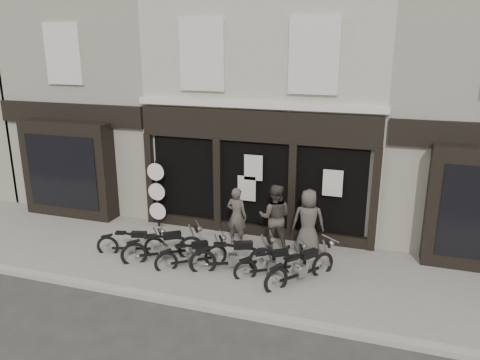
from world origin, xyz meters
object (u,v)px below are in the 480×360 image
(motorcycle_1, at_px, (164,249))
(motorcycle_4, at_px, (271,265))
(motorcycle_0, at_px, (132,245))
(advert_sign_post, at_px, (157,197))
(motorcycle_3, at_px, (234,259))
(motorcycle_2, at_px, (192,257))
(man_left, at_px, (237,216))
(man_centre, at_px, (275,217))
(man_right, at_px, (308,221))
(motorcycle_5, at_px, (301,270))

(motorcycle_1, bearing_deg, motorcycle_4, -32.43)
(motorcycle_0, xyz_separation_m, advert_sign_post, (-0.24, 2.00, 0.74))
(motorcycle_1, bearing_deg, motorcycle_3, -33.36)
(motorcycle_0, bearing_deg, motorcycle_3, -16.30)
(motorcycle_1, relative_size, advert_sign_post, 0.86)
(motorcycle_2, relative_size, man_left, 0.98)
(motorcycle_0, height_order, motorcycle_4, motorcycle_0)
(man_centre, distance_m, man_right, 0.93)
(man_right, relative_size, advert_sign_post, 0.79)
(motorcycle_5, bearing_deg, advert_sign_post, 105.89)
(motorcycle_4, xyz_separation_m, advert_sign_post, (-4.21, 1.98, 0.74))
(motorcycle_0, distance_m, motorcycle_1, 1.00)
(man_centre, relative_size, man_right, 1.05)
(man_left, bearing_deg, motorcycle_2, 77.54)
(motorcycle_0, bearing_deg, advert_sign_post, 81.35)
(motorcycle_4, height_order, man_right, man_right)
(motorcycle_0, relative_size, motorcycle_4, 1.11)
(advert_sign_post, bearing_deg, motorcycle_3, -35.51)
(motorcycle_5, relative_size, man_left, 1.08)
(motorcycle_1, distance_m, motorcycle_5, 3.74)
(man_right, bearing_deg, motorcycle_5, 85.87)
(motorcycle_0, xyz_separation_m, motorcycle_2, (1.88, -0.16, -0.00))
(motorcycle_4, xyz_separation_m, man_left, (-1.44, 1.52, 0.60))
(man_left, xyz_separation_m, man_centre, (1.12, 0.02, 0.09))
(motorcycle_0, xyz_separation_m, motorcycle_5, (4.74, -0.07, 0.04))
(motorcycle_2, height_order, motorcycle_5, motorcycle_5)
(motorcycle_2, xyz_separation_m, advert_sign_post, (-2.13, 2.17, 0.74))
(motorcycle_5, distance_m, man_right, 1.84)
(motorcycle_0, relative_size, motorcycle_5, 1.04)
(motorcycle_3, height_order, motorcycle_4, motorcycle_3)
(motorcycle_5, bearing_deg, motorcycle_3, 127.51)
(motorcycle_0, bearing_deg, motorcycle_4, -15.28)
(motorcycle_1, relative_size, man_right, 1.08)
(motorcycle_2, height_order, man_centre, man_centre)
(motorcycle_2, relative_size, motorcycle_3, 0.79)
(motorcycle_2, bearing_deg, man_centre, 7.41)
(motorcycle_1, bearing_deg, man_right, -8.18)
(motorcycle_0, relative_size, man_left, 1.12)
(motorcycle_1, distance_m, motorcycle_3, 1.99)
(motorcycle_1, xyz_separation_m, man_centre, (2.65, 1.62, 0.64))
(man_right, xyz_separation_m, advert_sign_post, (-4.82, 0.34, 0.08))
(motorcycle_1, distance_m, motorcycle_4, 2.97)
(man_left, distance_m, man_centre, 1.12)
(motorcycle_1, bearing_deg, motorcycle_2, -40.78)
(motorcycle_1, relative_size, motorcycle_5, 1.06)
(man_centre, xyz_separation_m, man_right, (0.92, 0.10, -0.04))
(motorcycle_1, xyz_separation_m, man_left, (1.54, 1.60, 0.55))
(man_left, bearing_deg, motorcycle_3, 114.40)
(motorcycle_1, distance_m, man_centre, 3.17)
(motorcycle_0, relative_size, motorcycle_3, 0.91)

